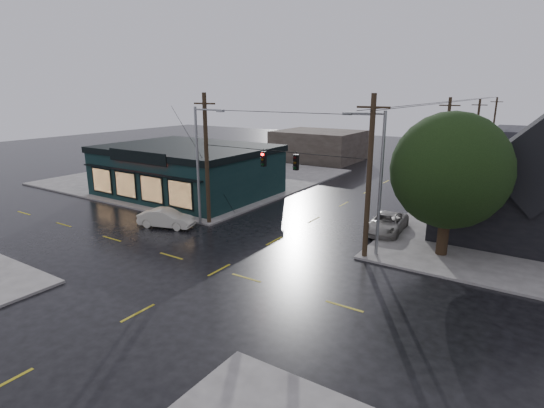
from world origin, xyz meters
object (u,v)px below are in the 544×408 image
Objects in this scene: utility_pole_nw at (209,224)px; sedan_cream at (166,218)px; corner_tree at (450,171)px; utility_pole_ne at (364,258)px; suv_silver at (387,223)px.

utility_pole_nw reaches higher than sedan_cream.
utility_pole_nw is at bearing -169.98° from corner_tree.
sedan_cream is (-15.21, -2.44, 0.71)m from utility_pole_ne.
utility_pole_ne is at bearing -98.79° from sedan_cream.
sedan_cream is at bearing -170.87° from utility_pole_ne.
corner_tree is 20.54m from sedan_cream.
utility_pole_nw is at bearing 180.00° from utility_pole_ne.
sedan_cream reaches higher than suv_silver.
corner_tree is at bearing 10.02° from utility_pole_nw.
utility_pole_nw is 2.34× the size of sedan_cream.
utility_pole_nw is at bearing -159.31° from suv_silver.
utility_pole_ne is 15.42m from sedan_cream.
suv_silver is (-0.50, 5.69, 0.71)m from utility_pole_ne.
utility_pole_ne is at bearing -143.07° from corner_tree.
utility_pole_ne reaches higher than suv_silver.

